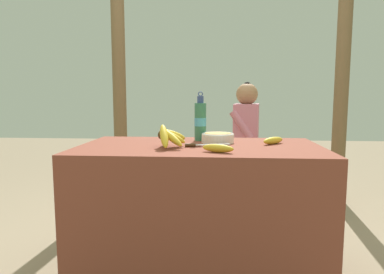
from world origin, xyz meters
The scene contains 13 objects.
ground_plane centered at (0.00, 0.00, 0.00)m, with size 12.00×12.00×0.00m, color gray.
market_counter centered at (0.00, 0.00, 0.37)m, with size 1.33×0.73×0.75m.
banana_bunch_ripe centered at (-0.16, -0.09, 0.81)m, with size 0.16×0.28×0.14m.
serving_bowl centered at (0.10, 0.12, 0.78)m, with size 0.19×0.19×0.06m.
water_bottle centered at (-0.01, 0.20, 0.87)m, with size 0.07×0.07×0.30m.
loose_banana_front centered at (0.10, -0.23, 0.77)m, with size 0.16×0.10×0.04m.
loose_banana_side centered at (0.41, 0.08, 0.77)m, with size 0.15×0.14×0.04m.
knife centered at (0.01, -0.05, 0.76)m, with size 0.25×0.09×0.02m.
wooden_bench centered at (0.20, 1.09, 0.38)m, with size 1.56×0.32×0.46m.
seated_vendor centered at (0.30, 1.07, 0.66)m, with size 0.43×0.41×1.14m.
banana_bunch_green centered at (-0.21, 1.09, 0.52)m, with size 0.15×0.25×0.13m.
support_post_near centered at (-0.87, 1.49, 1.19)m, with size 0.13×0.13×2.39m.
support_post_far centered at (1.27, 1.49, 1.19)m, with size 0.13×0.13×2.39m.
Camera 1 is at (0.09, -1.87, 1.02)m, focal length 32.00 mm.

